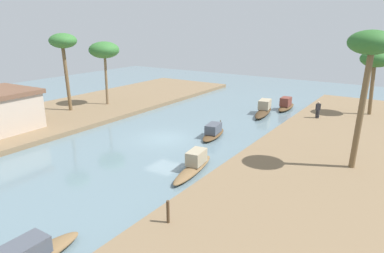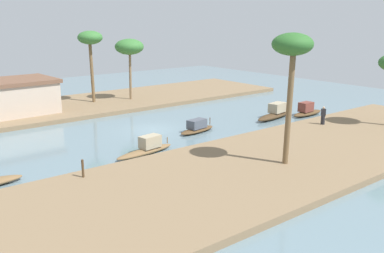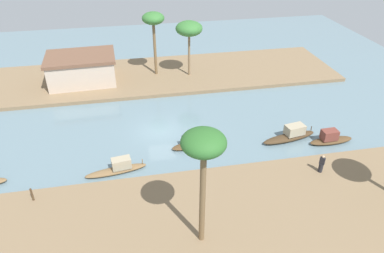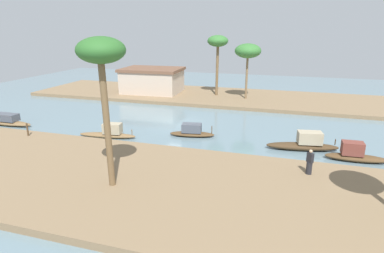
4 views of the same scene
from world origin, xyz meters
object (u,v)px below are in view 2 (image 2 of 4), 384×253
riverside_building (11,97)px  palm_tree_right_short (90,40)px  sampan_near_left_bank (147,148)px  person_on_near_bank (323,117)px  sampan_upstream_small (275,113)px  palm_tree_right_tall (129,47)px  mooring_post (83,168)px  palm_tree_left_near (292,51)px  sampan_downstream_large (307,111)px  sampan_open_hull (197,127)px

riverside_building → palm_tree_right_short: bearing=2.5°
sampan_near_left_bank → palm_tree_right_short: bearing=66.6°
person_on_near_bank → palm_tree_right_short: palm_tree_right_short is taller
sampan_upstream_small → palm_tree_right_short: (-10.48, 16.50, 6.44)m
sampan_upstream_small → palm_tree_right_tall: bearing=103.4°
person_on_near_bank → palm_tree_right_tall: bearing=-25.3°
mooring_post → riverside_building: size_ratio=0.13×
palm_tree_left_near → sampan_near_left_bank: bearing=121.5°
sampan_upstream_small → person_on_near_bank: (0.10, -5.18, 0.56)m
sampan_downstream_large → palm_tree_right_short: palm_tree_right_short is taller
palm_tree_right_tall → sampan_upstream_small: bearing=-66.8°
palm_tree_right_tall → riverside_building: palm_tree_right_tall is taller
sampan_downstream_large → person_on_near_bank: size_ratio=2.66×
sampan_near_left_bank → riverside_building: size_ratio=0.62×
person_on_near_bank → sampan_upstream_small: bearing=-42.2°
palm_tree_left_near → sampan_downstream_large: bearing=32.6°
sampan_downstream_large → palm_tree_right_tall: bearing=119.1°
palm_tree_right_tall → riverside_building: (-12.65, 0.50, -4.05)m
sampan_open_hull → palm_tree_right_tall: bearing=70.9°
sampan_downstream_large → person_on_near_bank: bearing=-130.0°
sampan_downstream_large → person_on_near_bank: (-3.16, -4.01, 0.60)m
riverside_building → palm_tree_right_tall: bearing=-4.7°
palm_tree_right_tall → palm_tree_right_short: size_ratio=0.88×
sampan_downstream_large → riverside_building: (-22.44, 16.93, 1.57)m
person_on_near_bank → palm_tree_left_near: bearing=71.0°
sampan_near_left_bank → sampan_open_hull: size_ratio=1.27×
palm_tree_right_tall → riverside_building: bearing=177.7°
palm_tree_right_short → riverside_building: size_ratio=0.94×
sampan_downstream_large → sampan_open_hull: (-12.26, 1.80, -0.06)m
palm_tree_right_short → riverside_building: 10.02m
sampan_downstream_large → mooring_post: bearing=-174.6°
palm_tree_right_short → person_on_near_bank: bearing=-64.0°
sampan_downstream_large → palm_tree_right_short: 23.31m
sampan_open_hull → palm_tree_right_short: 17.23m
sampan_open_hull → palm_tree_left_near: bearing=-107.4°
sampan_downstream_large → palm_tree_right_tall: palm_tree_right_tall is taller
person_on_near_bank → riverside_building: bearing=-0.6°
riverside_building → sampan_open_hull: bearing=-58.4°
mooring_post → palm_tree_right_tall: palm_tree_right_tall is taller
mooring_post → palm_tree_right_short: (10.93, 20.76, 6.02)m
sampan_downstream_large → palm_tree_right_short: bearing=126.1°
sampan_open_hull → palm_tree_right_tall: palm_tree_right_tall is taller
sampan_open_hull → riverside_building: riverside_building is taller
sampan_upstream_small → palm_tree_right_short: size_ratio=0.72×
sampan_near_left_bank → riverside_building: (-3.71, 17.51, 1.60)m
person_on_near_bank → riverside_building: (-19.28, 20.94, 0.96)m
sampan_open_hull → palm_tree_right_tall: 15.88m
mooring_post → palm_tree_left_near: size_ratio=0.13×
person_on_near_bank → palm_tree_right_short: bearing=-17.3°
sampan_upstream_small → sampan_open_hull: bearing=166.2°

